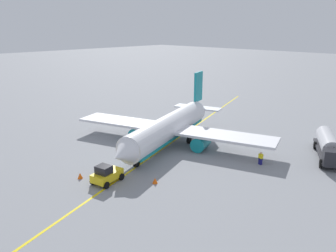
% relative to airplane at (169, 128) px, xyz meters
% --- Properties ---
extents(ground_plane, '(400.00, 400.00, 0.00)m').
position_rel_airplane_xyz_m(ground_plane, '(0.47, 0.15, -2.62)').
color(ground_plane, gray).
extents(airplane, '(28.35, 31.49, 9.60)m').
position_rel_airplane_xyz_m(airplane, '(0.00, 0.00, 0.00)').
color(airplane, white).
rests_on(airplane, ground).
extents(fuel_tanker, '(11.02, 7.17, 3.15)m').
position_rel_airplane_xyz_m(fuel_tanker, '(-11.00, 19.37, -0.88)').
color(fuel_tanker, '#2D2D33').
rests_on(fuel_tanker, ground).
extents(pushback_tug, '(3.94, 2.96, 2.20)m').
position_rel_airplane_xyz_m(pushback_tug, '(14.53, 3.84, -1.61)').
color(pushback_tug, yellow).
rests_on(pushback_tug, ground).
extents(refueling_worker, '(0.50, 0.60, 1.71)m').
position_rel_airplane_xyz_m(refueling_worker, '(-2.48, 13.97, -1.80)').
color(refueling_worker, navy).
rests_on(refueling_worker, ground).
extents(safety_cone_nose, '(0.62, 0.62, 0.69)m').
position_rel_airplane_xyz_m(safety_cone_nose, '(16.06, 0.69, -2.27)').
color(safety_cone_nose, '#F2590F').
rests_on(safety_cone_nose, ground).
extents(safety_cone_wingtip, '(0.62, 0.62, 0.68)m').
position_rel_airplane_xyz_m(safety_cone_wingtip, '(10.84, 8.02, -2.28)').
color(safety_cone_wingtip, '#F2590F').
rests_on(safety_cone_wingtip, ground).
extents(taxi_line_marking, '(78.47, 25.25, 0.01)m').
position_rel_airplane_xyz_m(taxi_line_marking, '(0.47, 0.15, -2.61)').
color(taxi_line_marking, yellow).
rests_on(taxi_line_marking, ground).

